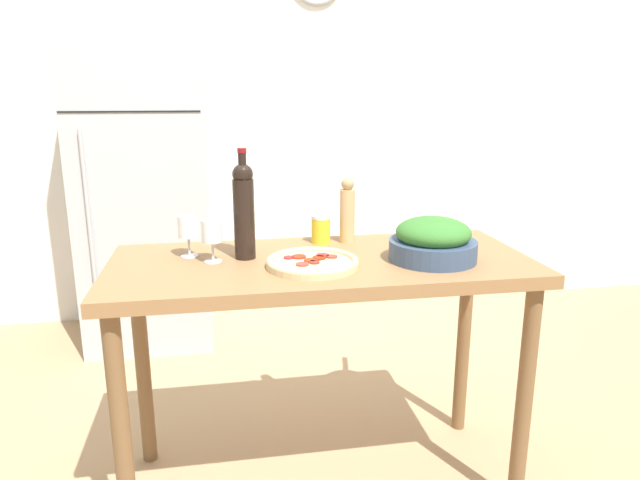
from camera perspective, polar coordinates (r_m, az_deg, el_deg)
ground_plane at (r=2.36m, az=0.14°, el=-22.87°), size 14.00×14.00×0.00m
wall_back at (r=3.72m, az=-4.93°, el=12.48°), size 6.40×0.09×2.60m
refrigerator at (r=3.41m, az=-17.18°, el=5.41°), size 0.70×0.65×1.86m
prep_counter at (r=1.99m, az=0.15°, el=-5.06°), size 1.44×0.62×0.88m
wine_bottle at (r=1.95m, az=-7.63°, el=3.13°), size 0.07×0.07×0.38m
wine_glass_near at (r=1.93m, az=-10.77°, el=0.68°), size 0.07×0.07×0.15m
wine_glass_far at (r=2.01m, az=-13.06°, el=1.11°), size 0.07×0.07×0.15m
pepper_mill at (r=2.16m, az=2.75°, el=2.87°), size 0.06×0.06×0.25m
salad_bowl at (r=1.97m, az=11.23°, el=-0.09°), size 0.30×0.30×0.15m
homemade_pizza at (r=1.87m, az=-0.77°, el=-2.25°), size 0.30×0.30×0.03m
salt_canister at (r=2.16m, az=0.08°, el=1.11°), size 0.07×0.07×0.11m
cast_iron_skillet at (r=2.28m, az=11.49°, el=0.59°), size 0.25×0.40×0.03m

